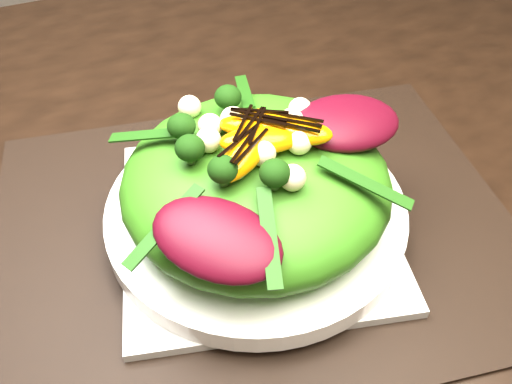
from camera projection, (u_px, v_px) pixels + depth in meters
name	position (u px, v px, depth m)	size (l,w,h in m)	color
dining_table	(342.00, 131.00, 0.65)	(1.60, 0.90, 0.75)	black
placemat	(256.00, 226.00, 0.52)	(0.49, 0.37, 0.00)	black
plate_base	(256.00, 222.00, 0.51)	(0.24, 0.24, 0.01)	silver
salad_bowl	(256.00, 211.00, 0.50)	(0.27, 0.27, 0.02)	white
lettuce_mound	(256.00, 181.00, 0.47)	(0.24, 0.24, 0.08)	#397816
radicchio_leaf	(347.00, 123.00, 0.47)	(0.10, 0.06, 0.02)	#3F0612
orange_segment	(234.00, 124.00, 0.45)	(0.07, 0.03, 0.02)	orange
broccoli_floret	(188.00, 134.00, 0.44)	(0.03, 0.03, 0.03)	#0D3509
macadamia_nut	(330.00, 169.00, 0.42)	(0.02, 0.02, 0.02)	beige
balsamic_drizzle	(234.00, 115.00, 0.45)	(0.04, 0.00, 0.00)	black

